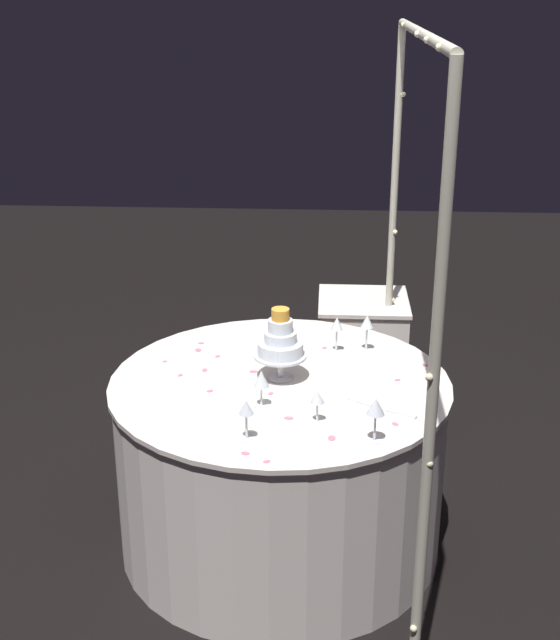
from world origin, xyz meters
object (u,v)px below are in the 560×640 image
at_px(tiered_cake, 281,343).
at_px(wine_glass_4, 367,324).
at_px(wine_glass_5, 246,410).
at_px(decorative_arch, 410,239).
at_px(cake_knife, 386,409).
at_px(wine_glass_0, 317,399).
at_px(wine_glass_1, 376,408).
at_px(main_table, 280,462).
at_px(wine_glass_3, 337,326).
at_px(wine_glass_2, 261,380).
at_px(side_table, 361,368).

bearing_deg(tiered_cake, wine_glass_4, 130.80).
bearing_deg(wine_glass_4, wine_glass_5, -28.76).
height_order(decorative_arch, cake_knife, decorative_arch).
xyz_separation_m(decorative_arch, wine_glass_0, (0.35, -0.34, -0.52)).
xyz_separation_m(tiered_cake, wine_glass_1, (0.51, 0.36, -0.03)).
bearing_deg(wine_glass_0, main_table, -155.34).
relative_size(decorative_arch, wine_glass_3, 13.15).
height_order(wine_glass_2, wine_glass_5, wine_glass_5).
bearing_deg(decorative_arch, wine_glass_3, -139.65).
distance_m(side_table, wine_glass_0, 1.45).
relative_size(side_table, cake_knife, 2.98).
bearing_deg(wine_glass_1, main_table, -142.78).
distance_m(decorative_arch, tiered_cake, 0.68).
relative_size(tiered_cake, wine_glass_1, 1.80).
relative_size(decorative_arch, side_table, 2.78).
distance_m(tiered_cake, cake_knife, 0.52).
distance_m(wine_glass_0, wine_glass_2, 0.25).
bearing_deg(wine_glass_5, cake_knife, 116.46).
distance_m(side_table, tiered_cake, 1.18).
relative_size(main_table, cake_knife, 5.41).
bearing_deg(wine_glass_0, wine_glass_4, 163.22).
xyz_separation_m(tiered_cake, wine_glass_4, (-0.31, 0.36, -0.03)).
distance_m(decorative_arch, wine_glass_4, 0.61).
height_order(wine_glass_0, cake_knife, wine_glass_0).
height_order(side_table, tiered_cake, tiered_cake).
xyz_separation_m(side_table, wine_glass_2, (1.23, -0.44, 0.50)).
bearing_deg(cake_knife, wine_glass_1, -13.09).
bearing_deg(side_table, decorative_arch, 7.08).
height_order(wine_glass_2, wine_glass_3, wine_glass_3).
bearing_deg(wine_glass_2, main_table, 165.61).
bearing_deg(main_table, wine_glass_5, -10.49).
xyz_separation_m(main_table, wine_glass_4, (-0.34, 0.37, 0.52)).
height_order(wine_glass_0, wine_glass_2, wine_glass_2).
bearing_deg(main_table, side_table, 159.36).
xyz_separation_m(side_table, wine_glass_5, (1.50, -0.47, 0.50)).
distance_m(wine_glass_3, wine_glass_4, 0.14).
height_order(main_table, wine_glass_0, wine_glass_0).
height_order(main_table, wine_glass_5, wine_glass_5).
xyz_separation_m(tiered_cake, cake_knife, (0.27, 0.42, -0.16)).
xyz_separation_m(wine_glass_1, wine_glass_3, (-0.80, -0.13, -0.01)).
height_order(side_table, wine_glass_1, wine_glass_1).
relative_size(wine_glass_2, wine_glass_3, 0.92).
distance_m(main_table, wine_glass_5, 0.71).
height_order(tiered_cake, wine_glass_5, tiered_cake).
distance_m(wine_glass_0, wine_glass_1, 0.25).
bearing_deg(wine_glass_4, decorative_arch, 21.76).
xyz_separation_m(wine_glass_4, wine_glass_5, (0.84, -0.46, -0.01)).
relative_size(side_table, wine_glass_5, 4.95).
relative_size(wine_glass_0, wine_glass_4, 0.77).
height_order(main_table, cake_knife, cake_knife).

